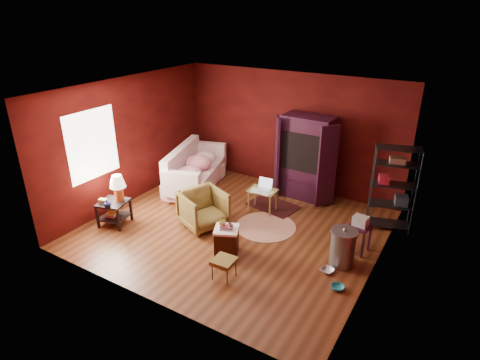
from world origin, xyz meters
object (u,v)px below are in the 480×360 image
object	(u,v)px
armchair	(203,207)
hamper	(227,240)
tv_armoire	(306,156)
wire_shelving	(394,185)
sofa	(194,174)
laptop_desk	(263,192)
side_table	(116,195)

from	to	relation	value
armchair	hamper	bearing A→B (deg)	-98.83
tv_armoire	wire_shelving	xyz separation A→B (m)	(2.04, -0.46, -0.06)
sofa	laptop_desk	size ratio (longest dim) A/B	2.57
armchair	wire_shelving	bearing A→B (deg)	-36.56
side_table	laptop_desk	bearing A→B (deg)	41.51
hamper	wire_shelving	size ratio (longest dim) A/B	0.35
armchair	laptop_desk	xyz separation A→B (m)	(0.72, 1.20, 0.03)
sofa	armchair	bearing A→B (deg)	-143.14
side_table	wire_shelving	bearing A→B (deg)	29.37
sofa	armchair	distance (m)	1.88
armchair	hamper	world-z (taller)	armchair
hamper	tv_armoire	xyz separation A→B (m)	(0.26, 2.94, 0.74)
side_table	laptop_desk	xyz separation A→B (m)	(2.29, 2.03, -0.19)
laptop_desk	side_table	bearing A→B (deg)	-141.17
laptop_desk	armchair	bearing A→B (deg)	-123.80
sofa	tv_armoire	size ratio (longest dim) A/B	0.97
tv_armoire	wire_shelving	size ratio (longest dim) A/B	1.13
armchair	hamper	distance (m)	1.13
armchair	tv_armoire	distance (m)	2.70
armchair	laptop_desk	bearing A→B (deg)	-7.74
sofa	wire_shelving	bearing A→B (deg)	-89.55
sofa	laptop_desk	xyz separation A→B (m)	(2.00, -0.18, 0.09)
sofa	laptop_desk	world-z (taller)	sofa
armchair	sofa	bearing A→B (deg)	66.12
wire_shelving	side_table	bearing A→B (deg)	-166.81
armchair	tv_armoire	bearing A→B (deg)	-3.94
sofa	side_table	distance (m)	2.24
sofa	tv_armoire	bearing A→B (deg)	-74.71
laptop_desk	hamper	bearing A→B (deg)	-85.45
laptop_desk	wire_shelving	size ratio (longest dim) A/B	0.42
wire_shelving	sofa	bearing A→B (deg)	170.14
tv_armoire	armchair	bearing A→B (deg)	-115.68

